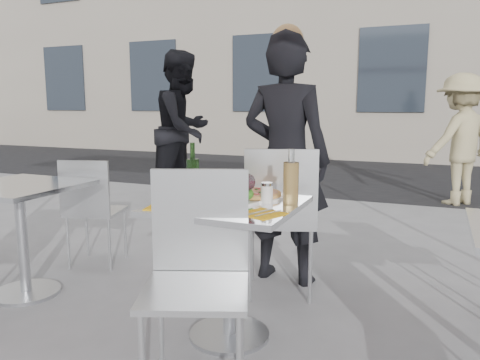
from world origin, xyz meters
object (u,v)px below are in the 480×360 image
at_px(wineglass_white_b, 229,180).
at_px(woman_diner, 286,160).
at_px(pedestrian_b, 460,140).
at_px(pizza_far, 254,194).
at_px(main_table, 229,242).
at_px(pedestrian_a, 184,129).
at_px(chair_far, 280,210).
at_px(salad_plate, 240,196).
at_px(wine_bottle, 193,174).
at_px(wineglass_red_a, 249,183).
at_px(carafe, 291,182).
at_px(napkin_right, 262,213).
at_px(chair_near, 198,262).
at_px(wineglass_red_b, 248,183).
at_px(side_chair_lfar, 91,204).
at_px(sugar_shaker, 267,193).
at_px(side_table_left, 21,216).
at_px(pizza_near, 212,208).
at_px(napkin_left, 166,206).
at_px(wineglass_white_a, 205,180).

bearing_deg(wineglass_white_b, woman_diner, 87.28).
distance_m(pedestrian_b, pizza_far, 4.29).
height_order(main_table, pedestrian_a, pedestrian_a).
distance_m(chair_far, salad_plate, 0.61).
height_order(pedestrian_a, salad_plate, pedestrian_a).
distance_m(woman_diner, wine_bottle, 0.84).
height_order(wineglass_white_b, wineglass_red_a, same).
distance_m(carafe, napkin_right, 0.28).
relative_size(chair_near, wine_bottle, 3.30).
relative_size(chair_near, wineglass_red_b, 6.18).
bearing_deg(side_chair_lfar, chair_near, 128.45).
height_order(pedestrian_a, sugar_shaker, pedestrian_a).
relative_size(pedestrian_a, salad_plate, 8.71).
xyz_separation_m(sugar_shaker, napkin_right, (0.07, -0.25, -0.05)).
relative_size(side_table_left, wineglass_red_a, 4.76).
height_order(side_chair_lfar, wine_bottle, wine_bottle).
bearing_deg(side_table_left, pizza_near, -6.79).
bearing_deg(side_chair_lfar, pizza_near, 134.95).
distance_m(main_table, chair_far, 0.63).
bearing_deg(wineglass_red_a, salad_plate, 162.38).
relative_size(pedestrian_b, salad_plate, 7.49).
relative_size(main_table, wineglass_red_b, 4.76).
relative_size(pedestrian_b, wineglass_red_a, 10.47).
bearing_deg(side_chair_lfar, napkin_right, 139.12).
bearing_deg(salad_plate, woman_diner, 92.08).
xyz_separation_m(pizza_near, wine_bottle, (-0.30, 0.36, 0.10)).
bearing_deg(side_table_left, side_chair_lfar, 84.48).
relative_size(main_table, chair_far, 0.75).
bearing_deg(pizza_far, pedestrian_a, 126.27).
height_order(pedestrian_b, carafe, pedestrian_b).
xyz_separation_m(woman_diner, pedestrian_b, (1.24, 3.37, -0.05)).
bearing_deg(carafe, side_chair_lfar, 163.42).
xyz_separation_m(chair_near, wineglass_red_b, (0.04, 0.48, 0.28)).
bearing_deg(side_table_left, wineglass_red_b, 1.32).
height_order(chair_far, pedestrian_b, pedestrian_b).
height_order(woman_diner, pizza_far, woman_diner).
xyz_separation_m(side_table_left, pedestrian_a, (-0.42, 2.90, 0.42)).
bearing_deg(main_table, side_chair_lfar, 157.13).
distance_m(wineglass_white_b, wineglass_red_a, 0.14).
height_order(chair_far, wine_bottle, wine_bottle).
distance_m(chair_far, napkin_left, 0.91).
relative_size(pizza_near, napkin_right, 1.43).
relative_size(woman_diner, salad_plate, 7.95).
bearing_deg(wineglass_red_b, side_chair_lfar, 159.60).
bearing_deg(wineglass_white_b, wineglass_white_a, -165.58).
bearing_deg(wineglass_white_b, salad_plate, -17.67).
height_order(side_table_left, wineglass_white_a, wineglass_white_a).
height_order(chair_far, sugar_shaker, chair_far).
bearing_deg(chair_near, pizza_near, 81.47).
distance_m(side_table_left, pedestrian_b, 5.13).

